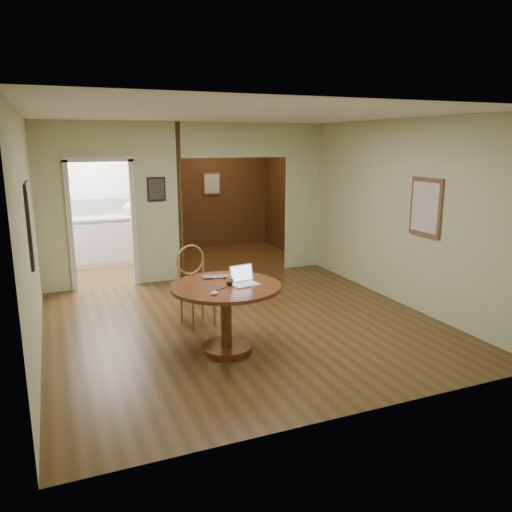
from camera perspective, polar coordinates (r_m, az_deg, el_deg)
name	(u,v)px	position (r m, az deg, el deg)	size (l,w,h in m)	color
floor	(244,324)	(6.73, -1.40, -7.72)	(5.00, 5.00, 0.00)	#412D12
room_shell	(158,203)	(9.22, -11.19, 5.92)	(5.20, 7.50, 5.00)	white
dining_table	(226,302)	(5.74, -3.45, -5.27)	(1.26, 1.26, 0.79)	brown
chair	(195,281)	(6.63, -7.02, -2.80)	(0.54, 0.54, 1.05)	olive
open_laptop	(243,279)	(5.70, -1.46, -2.62)	(0.32, 0.30, 0.21)	white
closed_laptop	(218,278)	(5.92, -4.42, -2.51)	(0.35, 0.22, 0.03)	silver
mouse	(214,293)	(5.31, -4.78, -4.25)	(0.10, 0.05, 0.04)	white
wine_glass	(230,281)	(5.64, -3.04, -2.87)	(0.09, 0.09, 0.10)	white
pen	(221,289)	(5.51, -4.02, -3.77)	(0.01, 0.01, 0.16)	#0C1357
kitchen_cabinet	(104,240)	(10.29, -17.03, 1.72)	(2.06, 0.60, 0.94)	silver
grocery_bag	(130,209)	(10.26, -14.21, 5.28)	(0.27, 0.23, 0.27)	beige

